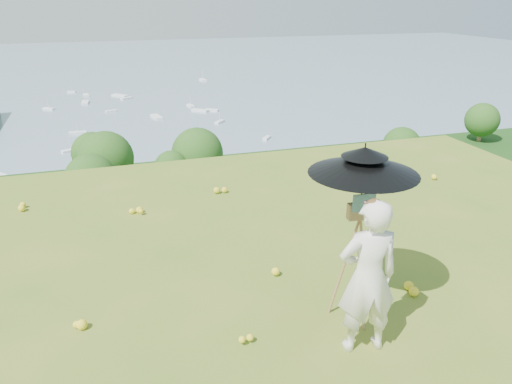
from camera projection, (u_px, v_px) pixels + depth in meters
name	position (u px, v px, depth m)	size (l,w,h in m)	color
ground	(333.00, 313.00, 6.46)	(14.00, 14.00, 0.00)	#4B7421
forest_slope	(157.00, 359.00, 48.19)	(140.00, 56.00, 22.00)	#10380F
shoreline_tier	(131.00, 242.00, 86.21)	(170.00, 28.00, 8.00)	slate
bay_water	(103.00, 81.00, 231.64)	(700.00, 700.00, 0.00)	slate
slope_trees	(145.00, 229.00, 43.01)	(110.00, 50.00, 6.00)	#1E4A16
harbor_town	(128.00, 207.00, 83.81)	(110.00, 22.00, 5.00)	silver
moored_boats	(69.00, 121.00, 158.02)	(140.00, 140.00, 0.70)	white
wildflowers	(326.00, 299.00, 6.66)	(10.00, 10.50, 0.12)	yellow
painter	(368.00, 277.00, 5.51)	(0.69, 0.45, 1.88)	white
field_easel	(357.00, 257.00, 6.11)	(0.65, 0.65, 1.71)	#8B5F3A
sun_umbrella	(363.00, 180.00, 5.77)	(1.28, 1.28, 0.89)	black
painter_cap	(375.00, 204.00, 5.18)	(0.20, 0.24, 0.10)	#C06979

